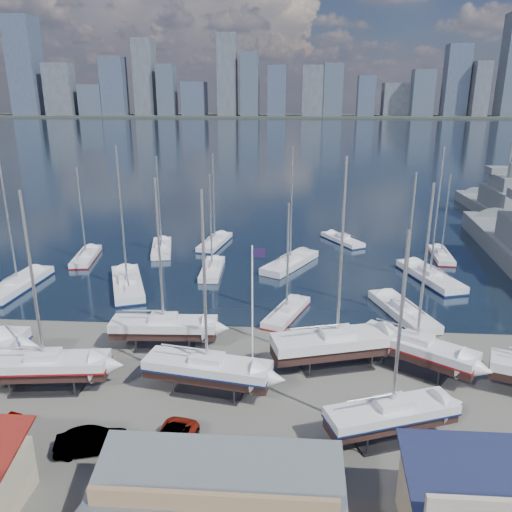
{
  "coord_description": "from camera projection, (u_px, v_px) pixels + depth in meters",
  "views": [
    {
      "loc": [
        3.33,
        -44.34,
        21.43
      ],
      "look_at": [
        -0.38,
        8.0,
        4.78
      ],
      "focal_mm": 35.0,
      "sensor_mm": 36.0,
      "label": 1
    }
  ],
  "objects": [
    {
      "name": "sailboat_moored_10",
      "position": [
        430.0,
        278.0,
        61.31
      ],
      "size": [
        6.36,
        11.77,
        16.95
      ],
      "rotation": [
        0.0,
        0.0,
        1.87
      ],
      "color": "black",
      "rests_on": "water"
    },
    {
      "name": "sailboat_moored_4",
      "position": [
        212.0,
        270.0,
        64.07
      ],
      "size": [
        2.75,
        8.84,
        13.23
      ],
      "rotation": [
        0.0,
        0.0,
        1.61
      ],
      "color": "black",
      "rests_on": "water"
    },
    {
      "name": "sailboat_moored_2",
      "position": [
        162.0,
        249.0,
        72.93
      ],
      "size": [
        4.67,
        9.9,
        14.42
      ],
      "rotation": [
        0.0,
        0.0,
        1.79
      ],
      "color": "black",
      "rests_on": "water"
    },
    {
      "name": "sailboat_cradle_6",
      "position": [
        416.0,
        348.0,
        40.52
      ],
      "size": [
        9.35,
        7.73,
        15.51
      ],
      "rotation": [
        0.0,
        0.0,
        -0.62
      ],
      "color": "#2D2D33",
      "rests_on": "ground"
    },
    {
      "name": "sailboat_moored_8",
      "position": [
        342.0,
        241.0,
        77.41
      ],
      "size": [
        6.4,
        8.81,
        13.05
      ],
      "rotation": [
        0.0,
        0.0,
        2.08
      ],
      "color": "black",
      "rests_on": "water"
    },
    {
      "name": "sailboat_moored_3",
      "position": [
        128.0,
        286.0,
        58.7
      ],
      "size": [
        7.21,
        12.01,
        17.37
      ],
      "rotation": [
        0.0,
        0.0,
        1.94
      ],
      "color": "black",
      "rests_on": "water"
    },
    {
      "name": "car_b",
      "position": [
        92.0,
        441.0,
        31.47
      ],
      "size": [
        4.71,
        2.7,
        1.47
      ],
      "primitive_type": "imported",
      "rotation": [
        0.0,
        0.0,
        1.84
      ],
      "color": "gray",
      "rests_on": "ground"
    },
    {
      "name": "sailboat_moored_0",
      "position": [
        18.0,
        286.0,
        58.64
      ],
      "size": [
        3.69,
        11.33,
        16.73
      ],
      "rotation": [
        0.0,
        0.0,
        1.52
      ],
      "color": "black",
      "rests_on": "water"
    },
    {
      "name": "car_d",
      "position": [
        310.0,
        495.0,
        27.35
      ],
      "size": [
        3.29,
        4.91,
        1.32
      ],
      "primitive_type": "imported",
      "rotation": [
        0.0,
        0.0,
        0.35
      ],
      "color": "gray",
      "rests_on": "ground"
    },
    {
      "name": "naval_ship_west",
      "position": [
        502.0,
        211.0,
        91.58
      ],
      "size": [
        6.7,
        38.03,
        17.41
      ],
      "rotation": [
        0.0,
        0.0,
        1.55
      ],
      "color": "slate",
      "rests_on": "water"
    },
    {
      "name": "sailboat_cradle_5",
      "position": [
        392.0,
        414.0,
        32.14
      ],
      "size": [
        9.06,
        5.28,
        14.28
      ],
      "rotation": [
        0.0,
        0.0,
        0.35
      ],
      "color": "#2D2D33",
      "rests_on": "ground"
    },
    {
      "name": "sailboat_cradle_3",
      "position": [
        207.0,
        369.0,
        37.38
      ],
      "size": [
        9.98,
        4.39,
        15.63
      ],
      "rotation": [
        0.0,
        0.0,
        -0.18
      ],
      "color": "#2D2D33",
      "rests_on": "ground"
    },
    {
      "name": "sailboat_moored_6",
      "position": [
        287.0,
        313.0,
        51.3
      ],
      "size": [
        5.11,
        8.55,
        12.36
      ],
      "rotation": [
        0.0,
        0.0,
        1.21
      ],
      "color": "black",
      "rests_on": "water"
    },
    {
      "name": "sailboat_cradle_4",
      "position": [
        337.0,
        343.0,
        41.12
      ],
      "size": [
        11.13,
        5.89,
        17.39
      ],
      "rotation": [
        0.0,
        0.0,
        0.28
      ],
      "color": "#2D2D33",
      "rests_on": "ground"
    },
    {
      "name": "ground",
      "position": [
        245.0,
        382.0,
        39.35
      ],
      "size": [
        1400.0,
        1400.0,
        0.0
      ],
      "primitive_type": "plane",
      "color": "#605E59",
      "rests_on": "ground"
    },
    {
      "name": "sailboat_moored_7",
      "position": [
        290.0,
        264.0,
        66.44
      ],
      "size": [
        7.86,
        11.06,
        16.48
      ],
      "rotation": [
        0.0,
        0.0,
        1.08
      ],
      "color": "black",
      "rests_on": "water"
    },
    {
      "name": "sailboat_moored_9",
      "position": [
        403.0,
        313.0,
        51.4
      ],
      "size": [
        5.8,
        10.61,
        15.44
      ],
      "rotation": [
        0.0,
        0.0,
        1.88
      ],
      "color": "black",
      "rests_on": "water"
    },
    {
      "name": "sailboat_moored_1",
      "position": [
        86.0,
        258.0,
        69.19
      ],
      "size": [
        3.9,
        9.26,
        13.42
      ],
      "rotation": [
        0.0,
        0.0,
        1.73
      ],
      "color": "black",
      "rests_on": "water"
    },
    {
      "name": "sailboat_moored_5",
      "position": [
        215.0,
        243.0,
        75.97
      ],
      "size": [
        4.34,
        10.01,
        14.48
      ],
      "rotation": [
        0.0,
        0.0,
        1.4
      ],
      "color": "black",
      "rests_on": "water"
    },
    {
      "name": "sailboat_cradle_1",
      "position": [
        45.0,
        366.0,
        37.82
      ],
      "size": [
        9.8,
        3.74,
        15.49
      ],
      "rotation": [
        0.0,
        0.0,
        0.11
      ],
      "color": "#2D2D33",
      "rests_on": "ground"
    },
    {
      "name": "skyline",
      "position": [
        283.0,
        82.0,
        564.1
      ],
      "size": [
        639.14,
        43.8,
        107.69
      ],
      "color": "#475166",
      "rests_on": "far_shore"
    },
    {
      "name": "sailboat_moored_11",
      "position": [
        441.0,
        256.0,
        69.87
      ],
      "size": [
        2.93,
        8.42,
        12.37
      ],
      "rotation": [
        0.0,
        0.0,
        1.5
      ],
      "color": "black",
      "rests_on": "water"
    },
    {
      "name": "car_c",
      "position": [
        169.0,
        445.0,
        31.21
      ],
      "size": [
        3.37,
        5.49,
        1.42
      ],
      "primitive_type": "imported",
      "rotation": [
        0.0,
        0.0,
        -0.21
      ],
      "color": "gray",
      "rests_on": "ground"
    },
    {
      "name": "water",
      "position": [
        287.0,
        132.0,
        334.16
      ],
      "size": [
        1400.0,
        600.0,
        0.4
      ],
      "primitive_type": "cube",
      "color": "#1A273D",
      "rests_on": "ground"
    },
    {
      "name": "flagpole",
      "position": [
        253.0,
        307.0,
        37.45
      ],
      "size": [
        1.0,
        0.12,
        11.27
      ],
      "color": "white",
      "rests_on": "ground"
    },
    {
      "name": "sailboat_cradle_2",
      "position": [
        164.0,
        327.0,
        44.27
      ],
      "size": [
        9.46,
        3.04,
        15.32
      ],
      "rotation": [
        0.0,
        0.0,
        0.05
      ],
      "color": "#2D2D33",
      "rests_on": "ground"
    },
    {
      "name": "far_shore",
      "position": [
        290.0,
        116.0,
        580.99
      ],
      "size": [
        1400.0,
        80.0,
        2.2
      ],
      "primitive_type": "cube",
      "color": "#2D332D",
      "rests_on": "ground"
    }
  ]
}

